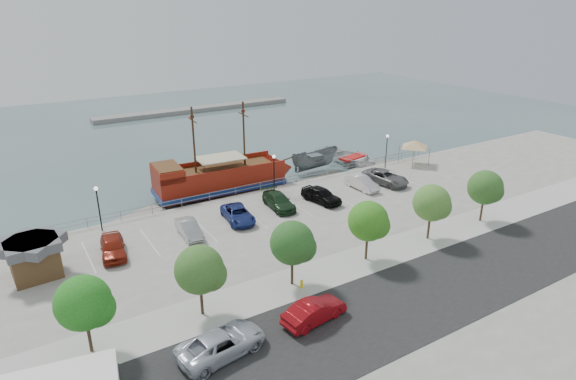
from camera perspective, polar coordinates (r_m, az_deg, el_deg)
ground at (r=47.67m, az=2.29°, el=-3.88°), size 160.00×160.00×0.00m
land_slab at (r=34.58m, az=22.73°, el=-15.72°), size 100.00×58.00×1.20m
street at (r=36.67m, az=16.57°, el=-11.40°), size 100.00×8.00×0.04m
sidewalk at (r=40.22m, az=10.29°, el=-7.69°), size 100.00×4.00×0.05m
seawall_railing at (r=53.22m, az=-2.34°, el=0.67°), size 50.00×0.06×1.00m
far_shore at (r=98.98m, az=-10.80°, el=9.37°), size 40.00×3.00×0.80m
pirate_ship at (r=55.16m, az=-6.91°, el=1.56°), size 17.00×5.53×10.64m
patrol_boat at (r=61.59m, az=3.18°, el=3.36°), size 6.92×2.81×2.64m
speedboat at (r=64.78m, az=7.75°, el=3.59°), size 6.58×8.25×1.53m
dock_west at (r=50.12m, az=-18.10°, el=-3.43°), size 7.40×4.81×0.41m
dock_mid at (r=58.89m, az=3.94°, el=1.32°), size 6.64×2.46×0.37m
dock_east at (r=63.77m, az=10.01°, el=2.64°), size 7.66×3.48×0.42m
shed at (r=40.94m, az=-27.91°, el=-6.98°), size 3.91×3.91×3.00m
canopy_tent at (r=62.88m, az=14.85°, el=5.70°), size 4.59×4.59×3.57m
street_van at (r=29.71m, az=-7.87°, el=-17.52°), size 5.78×3.32×1.52m
street_sedan at (r=31.99m, az=3.13°, el=-14.16°), size 4.68×2.18×1.49m
fire_hydrant at (r=35.38m, az=1.62°, el=-11.03°), size 0.23×0.23×0.67m
lamp_post_left at (r=45.73m, az=-21.62°, el=-1.20°), size 0.36×0.36×4.28m
lamp_post_mid at (r=51.34m, az=-1.67°, el=2.75°), size 0.36×0.36×4.28m
lamp_post_right at (r=60.53m, az=11.63°, el=5.22°), size 0.36×0.36×4.28m
tree_a at (r=30.35m, az=-22.78°, el=-12.37°), size 3.30×3.20×5.00m
tree_b at (r=31.65m, az=-10.16°, el=-9.40°), size 3.30×3.20×5.00m
tree_c at (r=34.36m, az=0.77°, el=-6.42°), size 3.30×3.20×5.00m
tree_d at (r=38.18m, az=9.72°, el=-3.77°), size 3.30×3.20×5.00m
tree_e at (r=42.80m, az=16.85°, el=-1.58°), size 3.30×3.20×5.00m
tree_f at (r=48.01m, az=22.50°, el=0.18°), size 3.30×3.20×5.00m
parked_car_a at (r=41.86m, az=-20.06°, el=-6.31°), size 2.57×4.90×1.59m
parked_car_b at (r=43.45m, az=-11.66°, el=-4.49°), size 1.67×4.26×1.38m
parked_car_c at (r=45.61m, az=-5.96°, el=-2.88°), size 2.84×5.13×1.36m
parked_car_d at (r=48.21m, az=-1.12°, el=-1.32°), size 2.49×5.17×1.45m
parked_car_e at (r=49.68m, az=3.97°, el=-0.58°), size 2.77×4.97×1.60m
parked_car_f at (r=53.72m, az=8.74°, el=0.86°), size 1.67×4.47×1.46m
parked_car_g at (r=55.76m, az=11.47°, el=1.49°), size 3.54×5.91×1.54m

